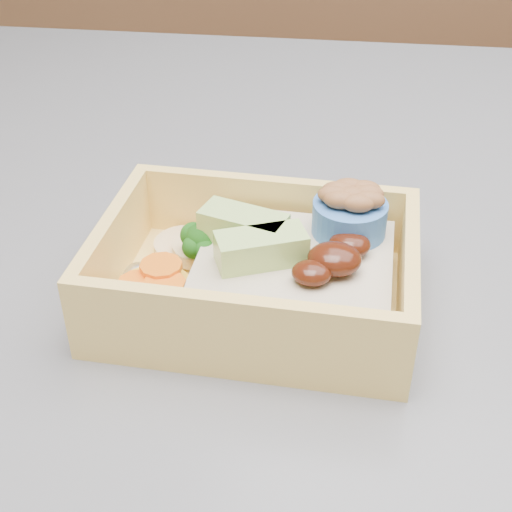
# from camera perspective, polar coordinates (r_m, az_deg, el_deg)

# --- Properties ---
(bento_box) EXTENTS (0.18, 0.14, 0.06)m
(bento_box) POSITION_cam_1_polar(r_m,az_deg,el_deg) (0.41, 0.85, -1.22)
(bento_box) COLOR #F8CC66
(bento_box) RESTS_ON island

